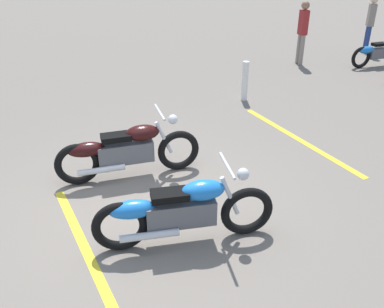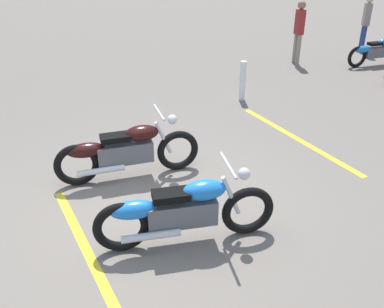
% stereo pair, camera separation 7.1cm
% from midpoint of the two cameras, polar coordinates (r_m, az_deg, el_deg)
% --- Properties ---
extents(ground_plane, '(60.00, 60.00, 0.00)m').
position_cam_midpoint_polar(ground_plane, '(6.01, -6.63, -7.20)').
color(ground_plane, slate).
extents(motorcycle_bright_foreground, '(2.15, 0.85, 1.04)m').
position_cam_midpoint_polar(motorcycle_bright_foreground, '(5.12, -1.81, -7.63)').
color(motorcycle_bright_foreground, black).
rests_on(motorcycle_bright_foreground, ground).
extents(motorcycle_dark_foreground, '(2.20, 0.73, 1.04)m').
position_cam_midpoint_polar(motorcycle_dark_foreground, '(6.53, -9.31, 0.41)').
color(motorcycle_dark_foreground, black).
rests_on(motorcycle_dark_foreground, ground).
extents(motorcycle_row_far_right, '(1.96, 0.49, 0.74)m').
position_cam_midpoint_polar(motorcycle_row_far_right, '(13.32, 23.32, 12.54)').
color(motorcycle_row_far_right, black).
rests_on(motorcycle_row_far_right, ground).
extents(bystander_near_row, '(0.24, 0.29, 1.73)m').
position_cam_midpoint_polar(bystander_near_row, '(12.68, 13.97, 15.88)').
color(bystander_near_row, gray).
rests_on(bystander_near_row, ground).
extents(bystander_secondary, '(0.29, 0.30, 1.70)m').
position_cam_midpoint_polar(bystander_secondary, '(14.57, 22.11, 16.15)').
color(bystander_secondary, navy).
rests_on(bystander_secondary, ground).
extents(bollard_post, '(0.14, 0.14, 0.88)m').
position_cam_midpoint_polar(bollard_post, '(9.68, 6.57, 9.71)').
color(bollard_post, white).
rests_on(bollard_post, ground).
extents(parking_stripe_near, '(0.21, 3.20, 0.01)m').
position_cam_midpoint_polar(parking_stripe_near, '(5.30, -13.81, -13.42)').
color(parking_stripe_near, yellow).
rests_on(parking_stripe_near, ground).
extents(parking_stripe_mid, '(0.21, 3.20, 0.01)m').
position_cam_midpoint_polar(parking_stripe_mid, '(8.11, 13.60, 2.04)').
color(parking_stripe_mid, yellow).
rests_on(parking_stripe_mid, ground).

